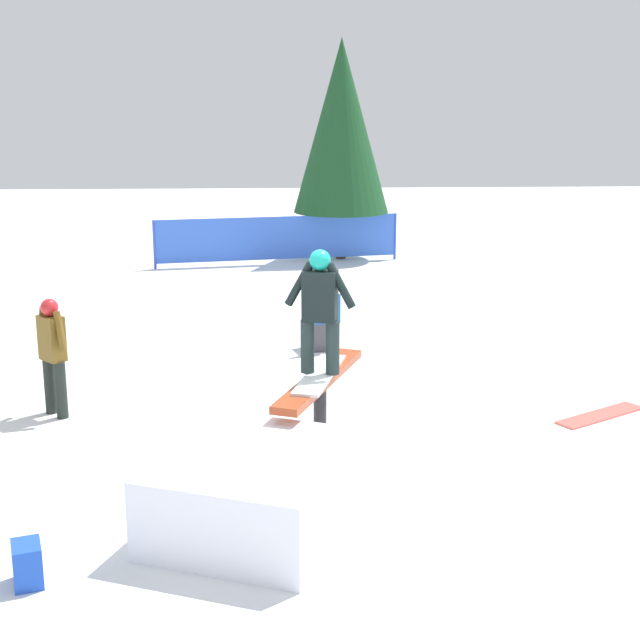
{
  "coord_description": "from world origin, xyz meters",
  "views": [
    {
      "loc": [
        -8.89,
        0.45,
        3.68
      ],
      "look_at": [
        0.0,
        0.0,
        1.48
      ],
      "focal_mm": 50.0,
      "sensor_mm": 36.0,
      "label": 1
    }
  ],
  "objects_px": {
    "bystander_brown": "(53,351)",
    "main_rider_on_rail": "(320,314)",
    "rail_feature": "(320,389)",
    "loose_snowboard_coral": "(600,415)",
    "pine_tree_near": "(341,127)",
    "folding_chair": "(323,323)",
    "backpack_on_snow": "(27,564)"
  },
  "relations": [
    {
      "from": "rail_feature",
      "to": "loose_snowboard_coral",
      "type": "height_order",
      "value": "rail_feature"
    },
    {
      "from": "loose_snowboard_coral",
      "to": "pine_tree_near",
      "type": "xyz_separation_m",
      "value": [
        11.16,
        2.31,
        3.09
      ]
    },
    {
      "from": "folding_chair",
      "to": "pine_tree_near",
      "type": "distance_m",
      "value": 8.52
    },
    {
      "from": "folding_chair",
      "to": "backpack_on_snow",
      "type": "bearing_deg",
      "value": 52.56
    },
    {
      "from": "loose_snowboard_coral",
      "to": "backpack_on_snow",
      "type": "bearing_deg",
      "value": -179.91
    },
    {
      "from": "folding_chair",
      "to": "backpack_on_snow",
      "type": "height_order",
      "value": "folding_chair"
    },
    {
      "from": "loose_snowboard_coral",
      "to": "folding_chair",
      "type": "height_order",
      "value": "folding_chair"
    },
    {
      "from": "rail_feature",
      "to": "loose_snowboard_coral",
      "type": "relative_size",
      "value": 1.62
    },
    {
      "from": "rail_feature",
      "to": "bystander_brown",
      "type": "xyz_separation_m",
      "value": [
        1.39,
        3.1,
        0.07
      ]
    },
    {
      "from": "main_rider_on_rail",
      "to": "loose_snowboard_coral",
      "type": "height_order",
      "value": "main_rider_on_rail"
    },
    {
      "from": "rail_feature",
      "to": "folding_chair",
      "type": "xyz_separation_m",
      "value": [
        4.14,
        -0.26,
        -0.32
      ]
    },
    {
      "from": "main_rider_on_rail",
      "to": "folding_chair",
      "type": "distance_m",
      "value": 4.3
    },
    {
      "from": "rail_feature",
      "to": "main_rider_on_rail",
      "type": "height_order",
      "value": "main_rider_on_rail"
    },
    {
      "from": "folding_chair",
      "to": "bystander_brown",
      "type": "bearing_deg",
      "value": 23.82
    },
    {
      "from": "pine_tree_near",
      "to": "main_rider_on_rail",
      "type": "bearing_deg",
      "value": 174.75
    },
    {
      "from": "loose_snowboard_coral",
      "to": "pine_tree_near",
      "type": "height_order",
      "value": "pine_tree_near"
    },
    {
      "from": "backpack_on_snow",
      "to": "pine_tree_near",
      "type": "bearing_deg",
      "value": 148.56
    },
    {
      "from": "backpack_on_snow",
      "to": "pine_tree_near",
      "type": "height_order",
      "value": "pine_tree_near"
    },
    {
      "from": "pine_tree_near",
      "to": "bystander_brown",
      "type": "bearing_deg",
      "value": 158.66
    },
    {
      "from": "loose_snowboard_coral",
      "to": "pine_tree_near",
      "type": "distance_m",
      "value": 11.81
    },
    {
      "from": "folding_chair",
      "to": "pine_tree_near",
      "type": "xyz_separation_m",
      "value": [
        8.04,
        -0.86,
        2.69
      ]
    },
    {
      "from": "rail_feature",
      "to": "backpack_on_snow",
      "type": "distance_m",
      "value": 3.53
    },
    {
      "from": "rail_feature",
      "to": "bystander_brown",
      "type": "relative_size",
      "value": 1.47
    },
    {
      "from": "loose_snowboard_coral",
      "to": "folding_chair",
      "type": "distance_m",
      "value": 4.47
    },
    {
      "from": "bystander_brown",
      "to": "main_rider_on_rail",
      "type": "bearing_deg",
      "value": -158.06
    },
    {
      "from": "backpack_on_snow",
      "to": "pine_tree_near",
      "type": "relative_size",
      "value": 0.07
    },
    {
      "from": "rail_feature",
      "to": "folding_chair",
      "type": "height_order",
      "value": "rail_feature"
    },
    {
      "from": "rail_feature",
      "to": "folding_chair",
      "type": "distance_m",
      "value": 4.16
    },
    {
      "from": "backpack_on_snow",
      "to": "folding_chair",
      "type": "bearing_deg",
      "value": 140.19
    },
    {
      "from": "loose_snowboard_coral",
      "to": "pine_tree_near",
      "type": "relative_size",
      "value": 0.26
    },
    {
      "from": "rail_feature",
      "to": "loose_snowboard_coral",
      "type": "bearing_deg",
      "value": -51.76
    },
    {
      "from": "folding_chair",
      "to": "pine_tree_near",
      "type": "height_order",
      "value": "pine_tree_near"
    }
  ]
}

